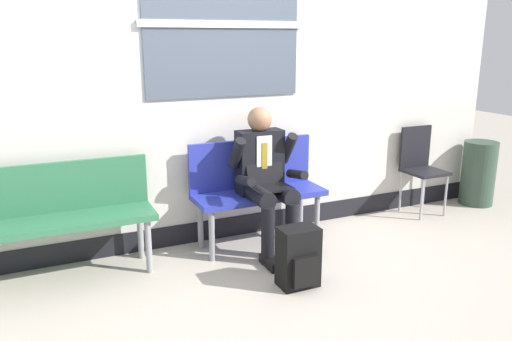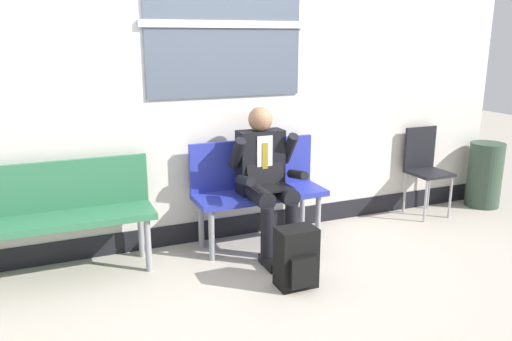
{
  "view_description": "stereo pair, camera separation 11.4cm",
  "coord_description": "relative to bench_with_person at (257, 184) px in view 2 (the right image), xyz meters",
  "views": [
    {
      "loc": [
        -1.54,
        -3.47,
        1.81
      ],
      "look_at": [
        0.12,
        0.18,
        0.75
      ],
      "focal_mm": 35.47,
      "sensor_mm": 36.0,
      "label": 1
    },
    {
      "loc": [
        -1.43,
        -3.52,
        1.81
      ],
      "look_at": [
        0.12,
        0.18,
        0.75
      ],
      "focal_mm": 35.47,
      "sensor_mm": 36.0,
      "label": 2
    }
  ],
  "objects": [
    {
      "name": "ground_plane",
      "position": [
        -0.25,
        -0.46,
        -0.55
      ],
      "size": [
        18.0,
        18.0,
        0.0
      ],
      "primitive_type": "plane",
      "color": "#B2A899"
    },
    {
      "name": "station_wall",
      "position": [
        -0.25,
        0.27,
        1.0
      ],
      "size": [
        6.14,
        0.16,
        3.11
      ],
      "color": "silver",
      "rests_on": "ground"
    },
    {
      "name": "bench_with_person",
      "position": [
        0.0,
        0.0,
        0.0
      ],
      "size": [
        1.17,
        0.42,
        0.93
      ],
      "color": "#28339E",
      "rests_on": "ground"
    },
    {
      "name": "bench_empty",
      "position": [
        -1.64,
        -0.0,
        -0.01
      ],
      "size": [
        1.38,
        0.42,
        0.89
      ],
      "color": "#2D6B47",
      "rests_on": "ground"
    },
    {
      "name": "person_seated",
      "position": [
        -0.0,
        -0.2,
        0.12
      ],
      "size": [
        0.57,
        0.7,
        1.24
      ],
      "color": "black",
      "rests_on": "ground"
    },
    {
      "name": "backpack",
      "position": [
        -0.07,
        -0.91,
        -0.32
      ],
      "size": [
        0.29,
        0.24,
        0.46
      ],
      "color": "black",
      "rests_on": "ground"
    },
    {
      "name": "folding_chair",
      "position": [
        1.92,
        0.05,
        -0.0
      ],
      "size": [
        0.38,
        0.38,
        0.91
      ],
      "color": "black",
      "rests_on": "ground"
    },
    {
      "name": "trash_bin",
      "position": [
        2.7,
        -0.02,
        -0.19
      ],
      "size": [
        0.36,
        0.36,
        0.71
      ],
      "primitive_type": "cylinder",
      "color": "#334738",
      "rests_on": "ground"
    }
  ]
}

